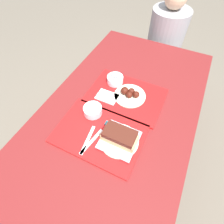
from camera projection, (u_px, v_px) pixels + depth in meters
The scene contains 14 objects.
ground_plane at pixel (114, 163), 1.61m from camera, with size 12.00×12.00×0.00m, color #706656.
picnic_table at pixel (116, 124), 1.08m from camera, with size 0.87×1.66×0.75m.
picnic_bench_far at pixel (157, 64), 1.87m from camera, with size 0.83×0.28×0.44m.
tray_near at pixel (99, 134), 0.93m from camera, with size 0.46×0.32×0.01m.
tray_far at pixel (126, 95), 1.09m from camera, with size 0.46×0.32×0.01m.
bowl_coleslaw_near at pixel (93, 110), 0.98m from camera, with size 0.10×0.10×0.05m.
brisket_sandwich_plate at pixel (120, 138), 0.87m from camera, with size 0.20×0.20×0.09m.
plastic_fork_near at pixel (88, 140), 0.90m from camera, with size 0.04×0.17×0.00m.
plastic_knife_near at pixel (91, 142), 0.89m from camera, with size 0.05×0.17×0.00m.
condiment_packet at pixel (108, 124), 0.96m from camera, with size 0.04×0.03×0.01m.
bowl_coleslaw_far at pixel (115, 79), 1.13m from camera, with size 0.10×0.10×0.05m.
wings_plate_far at pixel (130, 94), 1.07m from camera, with size 0.19×0.19×0.06m.
napkin_far at pixel (107, 97), 1.07m from camera, with size 0.13×0.09×0.01m.
person_seated_across at pixel (166, 34), 1.59m from camera, with size 0.32×0.32×0.66m.
Camera 1 is at (0.23, -0.53, 1.57)m, focal length 28.00 mm.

